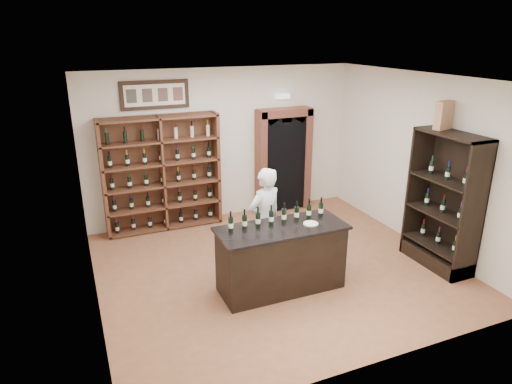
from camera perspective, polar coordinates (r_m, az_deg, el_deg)
floor at (r=7.54m, az=2.46°, el=-9.41°), size 5.50×5.50×0.00m
ceiling at (r=6.63m, az=2.85°, el=13.93°), size 5.50×5.50×0.00m
wall_back at (r=9.18m, az=-4.08°, el=5.94°), size 5.50×0.04×3.00m
wall_left at (r=6.33m, az=-20.50°, el=-1.56°), size 0.04×5.00×3.00m
wall_right at (r=8.45m, az=19.79°, el=3.64°), size 0.04×5.00×3.00m
wine_shelf at (r=8.81m, az=-11.69°, el=2.30°), size 2.20×0.38×2.20m
framed_picture at (r=8.64m, az=-12.54°, el=11.78°), size 1.25×0.04×0.52m
arched_doorway at (r=9.58m, az=3.42°, el=4.29°), size 1.17×0.35×2.17m
emergency_light at (r=9.41m, az=3.33°, el=11.87°), size 0.30×0.10×0.10m
tasting_counter at (r=6.75m, az=3.16°, el=-8.32°), size 1.88×0.78×1.00m
counter_bottle_0 at (r=6.35m, az=-3.17°, el=-4.04°), size 0.07×0.07×0.30m
counter_bottle_1 at (r=6.42m, az=-1.44°, el=-3.76°), size 0.07×0.07×0.30m
counter_bottle_2 at (r=6.49m, az=0.25°, el=-3.49°), size 0.07×0.07×0.30m
counter_bottle_3 at (r=6.56m, az=1.91°, el=-3.21°), size 0.07×0.07×0.30m
counter_bottle_4 at (r=6.65m, az=3.52°, el=-2.94°), size 0.07×0.07×0.30m
counter_bottle_5 at (r=6.74m, az=5.10°, el=-2.68°), size 0.07×0.07×0.30m
counter_bottle_6 at (r=6.83m, az=6.63°, el=-2.42°), size 0.07×0.07×0.30m
counter_bottle_7 at (r=6.93m, az=8.11°, el=-2.17°), size 0.07×0.07×0.30m
side_cabinet at (r=7.92m, az=22.26°, el=-3.42°), size 0.48×1.20×2.20m
shopkeeper at (r=7.15m, az=1.11°, el=-3.51°), size 0.71×0.58×1.69m
plate at (r=6.65m, az=6.86°, el=-3.95°), size 0.21×0.21×0.02m
wine_crate at (r=7.66m, az=22.41°, el=8.87°), size 0.33×0.19×0.44m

